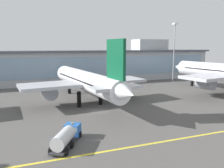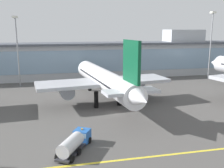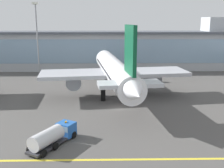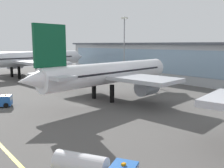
{
  "view_description": "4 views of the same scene",
  "coord_description": "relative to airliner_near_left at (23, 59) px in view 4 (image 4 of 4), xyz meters",
  "views": [
    {
      "loc": [
        -16.42,
        -53.78,
        16.26
      ],
      "look_at": [
        6.52,
        6.87,
        5.51
      ],
      "focal_mm": 36.82,
      "sensor_mm": 36.0,
      "label": 1
    },
    {
      "loc": [
        -13.09,
        -56.99,
        19.86
      ],
      "look_at": [
        2.16,
        12.29,
        4.52
      ],
      "focal_mm": 41.06,
      "sensor_mm": 36.0,
      "label": 2
    },
    {
      "loc": [
        -2.51,
        -55.15,
        18.51
      ],
      "look_at": [
        -1.32,
        9.6,
        3.06
      ],
      "focal_mm": 43.16,
      "sensor_mm": 36.0,
      "label": 3
    },
    {
      "loc": [
        47.72,
        -30.9,
        13.85
      ],
      "look_at": [
        2.31,
        6.65,
        4.33
      ],
      "focal_mm": 39.99,
      "sensor_mm": 36.0,
      "label": 4
    }
  ],
  "objects": [
    {
      "name": "airliner_near_left",
      "position": [
        0.0,
        0.0,
        0.0
      ],
      "size": [
        52.0,
        61.93,
        20.4
      ],
      "rotation": [
        0.0,
        0.0,
        1.65
      ],
      "color": "black",
      "rests_on": "ground"
    },
    {
      "name": "airliner_near_right",
      "position": [
        55.34,
        1.88,
        -0.97
      ],
      "size": [
        36.47,
        49.35,
        17.71
      ],
      "rotation": [
        0.0,
        0.0,
        1.7
      ],
      "color": "black",
      "rests_on": "ground"
    },
    {
      "name": "terminal_building",
      "position": [
        57.63,
        41.26,
        0.13
      ],
      "size": [
        147.3,
        14.0,
        19.52
      ],
      "color": "#ADB2B7",
      "rests_on": "ground"
    },
    {
      "name": "apron_light_mast_west",
      "position": [
        30.25,
        29.28,
        8.27
      ],
      "size": [
        1.8,
        1.8,
        24.1
      ],
      "color": "gray",
      "rests_on": "ground"
    },
    {
      "name": "ground_plane",
      "position": [
        56.05,
        -6.87,
        -7.45
      ],
      "size": [
        202.01,
        202.01,
        0.0
      ],
      "primitive_type": "plane",
      "color": "#514F4C"
    }
  ]
}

